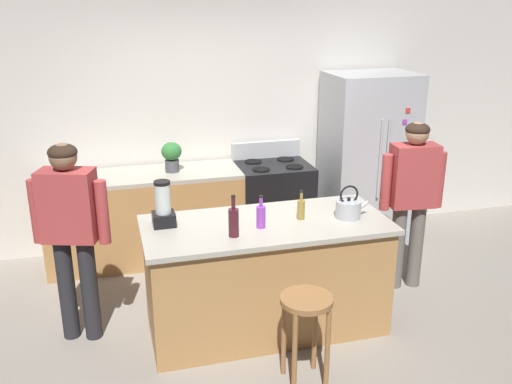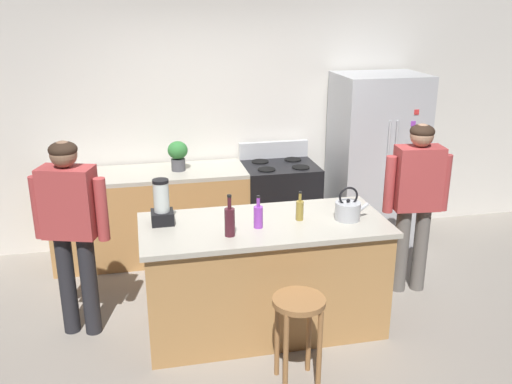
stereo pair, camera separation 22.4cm
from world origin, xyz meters
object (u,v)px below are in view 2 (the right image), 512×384
object	(u,v)px
stove_range	(279,205)
bottle_soda	(258,216)
refrigerator	(376,160)
potted_plant	(178,154)
kitchen_island	(264,276)
person_by_sink_right	(416,193)
person_by_island_left	(71,221)
tea_kettle	(348,210)
bottle_wine	(230,221)
blender_appliance	(162,205)
bottle_vinegar	(300,209)
bar_stool	(298,318)

from	to	relation	value
stove_range	bottle_soda	distance (m)	1.80
refrigerator	potted_plant	world-z (taller)	refrigerator
kitchen_island	person_by_sink_right	size ratio (longest dim) A/B	1.22
person_by_island_left	tea_kettle	distance (m)	2.13
kitchen_island	bottle_wine	xyz separation A→B (m)	(-0.30, -0.19, 0.58)
blender_appliance	tea_kettle	size ratio (longest dim) A/B	1.29
potted_plant	person_by_sink_right	bearing A→B (deg)	-31.58
kitchen_island	bottle_soda	world-z (taller)	bottle_soda
potted_plant	tea_kettle	xyz separation A→B (m)	(1.19, -1.62, -0.09)
blender_appliance	bottle_wine	xyz separation A→B (m)	(0.47, -0.35, -0.03)
blender_appliance	bottle_vinegar	bearing A→B (deg)	-8.14
person_by_island_left	blender_appliance	distance (m)	0.70
person_by_island_left	potted_plant	xyz separation A→B (m)	(0.92, 1.31, 0.13)
bottle_soda	tea_kettle	distance (m)	0.72
person_by_island_left	bottle_soda	size ratio (longest dim) A/B	6.21
blender_appliance	bottle_wine	distance (m)	0.58
kitchen_island	blender_appliance	xyz separation A→B (m)	(-0.77, 0.15, 0.61)
person_by_sink_right	bottle_vinegar	distance (m)	1.22
person_by_sink_right	blender_appliance	bearing A→B (deg)	-175.37
kitchen_island	bottle_wine	distance (m)	0.68
blender_appliance	stove_range	bearing A→B (deg)	46.71
stove_range	person_by_island_left	xyz separation A→B (m)	(-1.97, -1.28, 0.49)
potted_plant	bottle_soda	xyz separation A→B (m)	(0.46, -1.63, -0.08)
kitchen_island	stove_range	size ratio (longest dim) A/B	1.74
kitchen_island	person_by_sink_right	bearing A→B (deg)	12.91
stove_range	bottle_vinegar	size ratio (longest dim) A/B	4.67
bottle_soda	person_by_sink_right	bearing A→B (deg)	15.33
bar_stool	bottle_wine	size ratio (longest dim) A/B	2.11
bottle_vinegar	bottle_wine	bearing A→B (deg)	-161.64
bottle_vinegar	tea_kettle	size ratio (longest dim) A/B	0.86
tea_kettle	kitchen_island	bearing A→B (deg)	174.06
person_by_island_left	bottle_vinegar	bearing A→B (deg)	-7.94
kitchen_island	refrigerator	bearing A→B (deg)	43.47
stove_range	person_by_sink_right	bearing A→B (deg)	-52.08
refrigerator	bottle_wine	distance (m)	2.54
kitchen_island	person_by_sink_right	distance (m)	1.56
blender_appliance	tea_kettle	world-z (taller)	blender_appliance
bar_stool	bottle_soda	world-z (taller)	bottle_soda
bottle_vinegar	bar_stool	bearing A→B (deg)	-106.15
bar_stool	person_by_island_left	bearing A→B (deg)	146.79
blender_appliance	tea_kettle	xyz separation A→B (m)	(1.42, -0.22, -0.07)
potted_plant	kitchen_island	bearing A→B (deg)	-71.15
bottle_soda	bar_stool	bearing A→B (deg)	-78.77
person_by_island_left	bottle_soda	distance (m)	1.42
kitchen_island	stove_range	bearing A→B (deg)	71.07
bottle_wine	refrigerator	bearing A→B (deg)	41.92
stove_range	potted_plant	distance (m)	1.22
potted_plant	bottle_wine	size ratio (longest dim) A/B	0.95
kitchen_island	bottle_soda	size ratio (longest dim) A/B	7.49
stove_range	potted_plant	xyz separation A→B (m)	(-1.05, 0.03, 0.62)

